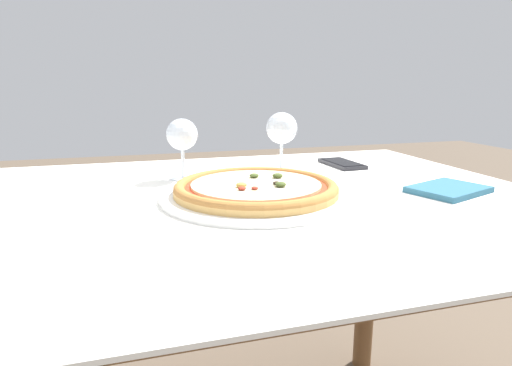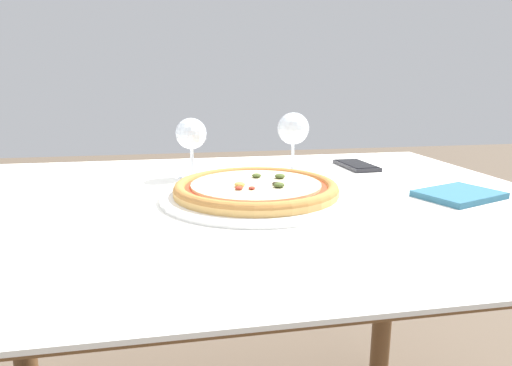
{
  "view_description": "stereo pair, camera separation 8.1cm",
  "coord_description": "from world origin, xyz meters",
  "px_view_note": "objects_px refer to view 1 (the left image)",
  "views": [
    {
      "loc": [
        -0.16,
        -0.78,
        0.93
      ],
      "look_at": [
        0.06,
        -0.02,
        0.74
      ],
      "focal_mm": 30.0,
      "sensor_mm": 36.0,
      "label": 1
    },
    {
      "loc": [
        -0.08,
        -0.8,
        0.93
      ],
      "look_at": [
        0.06,
        -0.02,
        0.74
      ],
      "focal_mm": 30.0,
      "sensor_mm": 36.0,
      "label": 2
    }
  ],
  "objects_px": {
    "pizza_plate": "(256,190)",
    "wine_glass_far_right": "(282,130)",
    "cell_phone": "(342,163)",
    "dining_table": "(227,241)",
    "wine_glass_far_left": "(182,137)"
  },
  "relations": [
    {
      "from": "wine_glass_far_left",
      "to": "cell_phone",
      "type": "bearing_deg",
      "value": 6.17
    },
    {
      "from": "cell_phone",
      "to": "dining_table",
      "type": "bearing_deg",
      "value": -146.9
    },
    {
      "from": "dining_table",
      "to": "cell_phone",
      "type": "height_order",
      "value": "cell_phone"
    },
    {
      "from": "cell_phone",
      "to": "pizza_plate",
      "type": "bearing_deg",
      "value": -140.73
    },
    {
      "from": "wine_glass_far_left",
      "to": "cell_phone",
      "type": "distance_m",
      "value": 0.44
    },
    {
      "from": "pizza_plate",
      "to": "wine_glass_far_left",
      "type": "relative_size",
      "value": 2.63
    },
    {
      "from": "dining_table",
      "to": "cell_phone",
      "type": "bearing_deg",
      "value": 33.1
    },
    {
      "from": "pizza_plate",
      "to": "wine_glass_far_right",
      "type": "xyz_separation_m",
      "value": [
        0.14,
        0.25,
        0.09
      ]
    },
    {
      "from": "wine_glass_far_left",
      "to": "wine_glass_far_right",
      "type": "height_order",
      "value": "wine_glass_far_right"
    },
    {
      "from": "dining_table",
      "to": "wine_glass_far_right",
      "type": "relative_size",
      "value": 8.83
    },
    {
      "from": "dining_table",
      "to": "wine_glass_far_left",
      "type": "xyz_separation_m",
      "value": [
        -0.06,
        0.19,
        0.19
      ]
    },
    {
      "from": "pizza_plate",
      "to": "wine_glass_far_right",
      "type": "height_order",
      "value": "wine_glass_far_right"
    },
    {
      "from": "pizza_plate",
      "to": "wine_glass_far_right",
      "type": "distance_m",
      "value": 0.3
    },
    {
      "from": "dining_table",
      "to": "pizza_plate",
      "type": "xyz_separation_m",
      "value": [
        0.06,
        -0.02,
        0.1
      ]
    },
    {
      "from": "dining_table",
      "to": "pizza_plate",
      "type": "bearing_deg",
      "value": -15.54
    }
  ]
}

